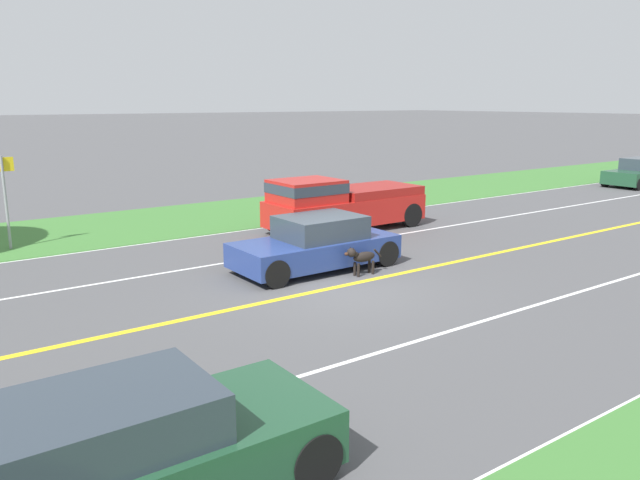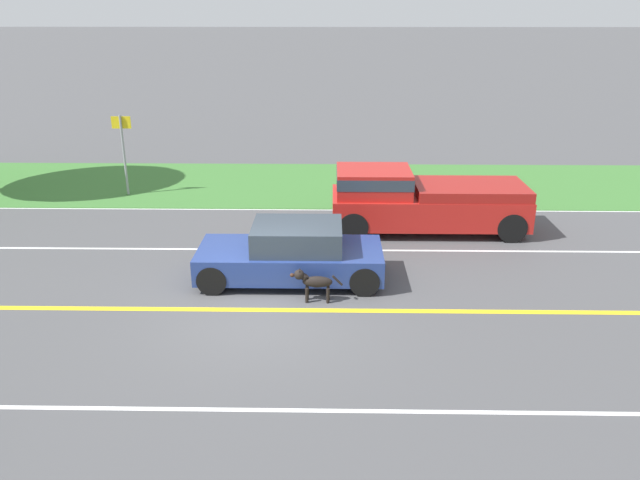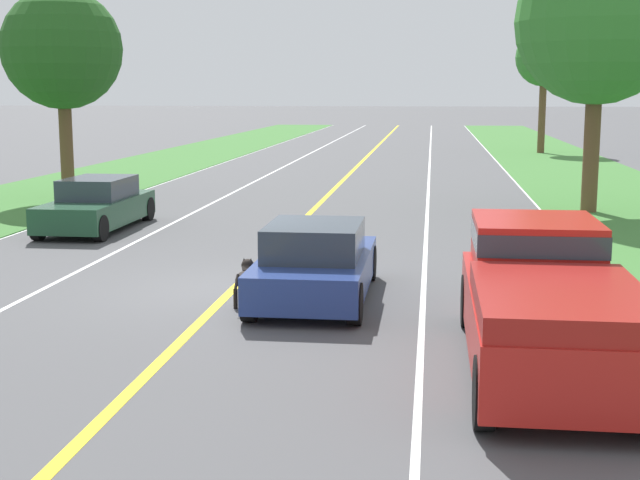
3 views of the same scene
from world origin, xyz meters
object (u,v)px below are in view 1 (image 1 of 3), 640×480
oncoming_car (121,456)px  street_sign (5,191)px  dog (361,257)px  ego_car (316,245)px  pickup_truck (340,203)px

oncoming_car → street_sign: size_ratio=1.67×
dog → ego_car: bearing=25.2°
ego_car → oncoming_car: bearing=133.0°
ego_car → pickup_truck: size_ratio=0.78×
dog → pickup_truck: pickup_truck is taller
dog → street_sign: (8.10, 6.54, 1.23)m
pickup_truck → street_sign: street_sign is taller
oncoming_car → street_sign: 13.81m
ego_car → street_sign: size_ratio=1.57×
ego_car → dog: 1.29m
dog → oncoming_car: size_ratio=0.25×
dog → oncoming_car: 9.59m
street_sign → pickup_truck: bearing=-110.0°
dog → street_sign: bearing=40.1°
dog → oncoming_car: bearing=126.9°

